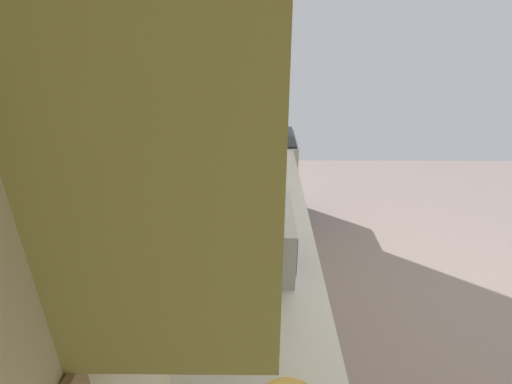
# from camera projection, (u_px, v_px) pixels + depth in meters

# --- Properties ---
(ground_plane) EXTENTS (6.86, 6.86, 0.00)m
(ground_plane) POSITION_uv_depth(u_px,v_px,m) (457.00, 342.00, 2.59)
(ground_plane) COLOR gray
(wall_back) EXTENTS (4.41, 0.12, 2.81)m
(wall_back) POSITION_uv_depth(u_px,v_px,m) (190.00, 144.00, 1.99)
(wall_back) COLOR beige
(wall_back) RESTS_ON ground_plane
(counter_run) EXTENTS (3.53, 0.63, 0.89)m
(counter_run) POSITION_uv_depth(u_px,v_px,m) (258.00, 335.00, 2.06)
(counter_run) COLOR tan
(counter_run) RESTS_ON ground_plane
(upper_cabinets) EXTENTS (2.23, 0.33, 0.67)m
(upper_cabinets) POSITION_uv_depth(u_px,v_px,m) (224.00, 59.00, 1.44)
(upper_cabinets) COLOR tan
(oven_range) EXTENTS (0.69, 0.68, 1.07)m
(oven_range) POSITION_uv_depth(u_px,v_px,m) (262.00, 178.00, 3.95)
(oven_range) COLOR #B7BABF
(oven_range) RESTS_ON ground_plane
(microwave) EXTENTS (0.47, 0.39, 0.28)m
(microwave) POSITION_uv_depth(u_px,v_px,m) (254.00, 236.00, 1.87)
(microwave) COLOR #B7BABF
(microwave) RESTS_ON counter_run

